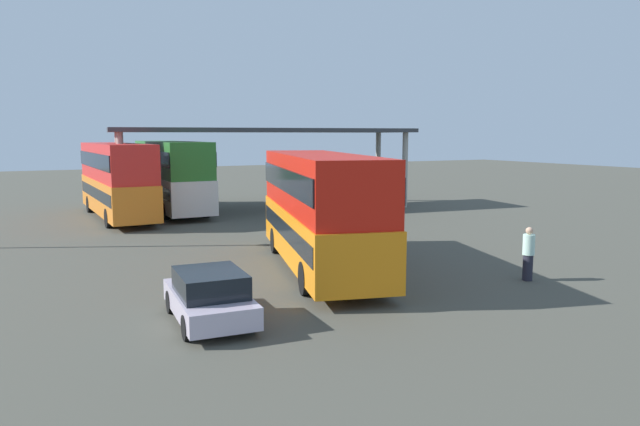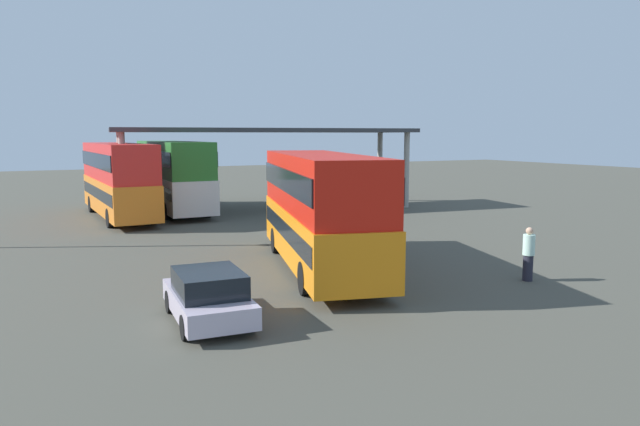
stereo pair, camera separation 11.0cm
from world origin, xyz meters
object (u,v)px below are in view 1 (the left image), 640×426
Objects in this scene: double_decker_main at (320,207)px; pedestrian_waiting at (528,254)px; double_decker_mid_row at (172,174)px; double_decker_near_canopy at (117,177)px; parked_hatchback at (209,296)px.

double_decker_main reaches higher than pedestrian_waiting.
double_decker_mid_row reaches higher than pedestrian_waiting.
double_decker_near_canopy is 3.61m from double_decker_mid_row.
double_decker_mid_row is at bearing 18.12° from double_decker_main.
double_decker_mid_row reaches higher than parked_hatchback.
double_decker_main is at bearing -48.61° from parked_hatchback.
double_decker_mid_row is at bearing -163.99° from pedestrian_waiting.
parked_hatchback is 0.34× the size of double_decker_near_canopy.
double_decker_main is 2.79× the size of parked_hatchback.
parked_hatchback is 22.26m from double_decker_mid_row.
double_decker_mid_row is (4.00, 21.83, 1.69)m from parked_hatchback.
pedestrian_waiting is (10.46, -0.48, 0.21)m from parked_hatchback.
parked_hatchback is at bearing 169.57° from double_decker_mid_row.
parked_hatchback is 2.15× the size of pedestrian_waiting.
double_decker_main is 17.84m from double_decker_mid_row.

